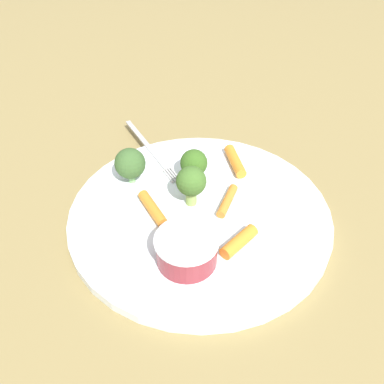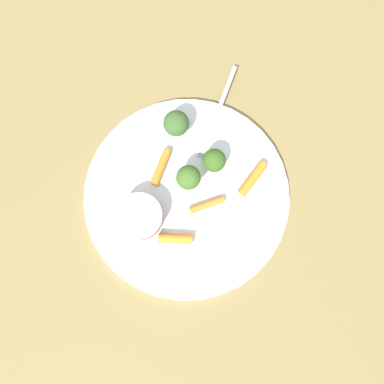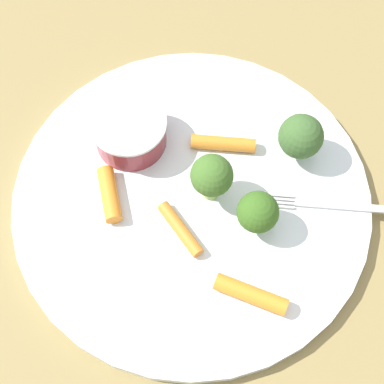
{
  "view_description": "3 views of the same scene",
  "coord_description": "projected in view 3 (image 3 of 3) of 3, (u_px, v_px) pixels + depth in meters",
  "views": [
    {
      "loc": [
        0.13,
        -0.32,
        0.34
      ],
      "look_at": [
        -0.02,
        0.01,
        0.02
      ],
      "focal_mm": 38.43,
      "sensor_mm": 36.0,
      "label": 1
    },
    {
      "loc": [
        0.11,
        -0.03,
        0.53
      ],
      "look_at": [
        0.0,
        0.01,
        0.03
      ],
      "focal_mm": 33.53,
      "sensor_mm": 36.0,
      "label": 2
    },
    {
      "loc": [
        0.12,
        0.17,
        0.45
      ],
      "look_at": [
        0.0,
        0.0,
        0.02
      ],
      "focal_mm": 53.57,
      "sensor_mm": 36.0,
      "label": 3
    }
  ],
  "objects": [
    {
      "name": "broccoli_floret_0",
      "position": [
        258.0,
        212.0,
        0.45
      ],
      "size": [
        0.03,
        0.03,
        0.04
      ],
      "color": "#87C067",
      "rests_on": "plate"
    },
    {
      "name": "plate",
      "position": [
        192.0,
        198.0,
        0.49
      ],
      "size": [
        0.3,
        0.3,
        0.01
      ],
      "primitive_type": "cylinder",
      "color": "silver",
      "rests_on": "ground_plane"
    },
    {
      "name": "carrot_stick_0",
      "position": [
        223.0,
        143.0,
        0.5
      ],
      "size": [
        0.05,
        0.04,
        0.01
      ],
      "primitive_type": "cylinder",
      "rotation": [
        1.57,
        0.0,
        0.9
      ],
      "color": "orange",
      "rests_on": "plate"
    },
    {
      "name": "carrot_stick_1",
      "position": [
        110.0,
        194.0,
        0.48
      ],
      "size": [
        0.03,
        0.05,
        0.01
      ],
      "primitive_type": "cylinder",
      "rotation": [
        1.57,
        0.0,
        2.78
      ],
      "color": "orange",
      "rests_on": "plate"
    },
    {
      "name": "carrot_stick_3",
      "position": [
        180.0,
        229.0,
        0.47
      ],
      "size": [
        0.01,
        0.05,
        0.01
      ],
      "primitive_type": "cylinder",
      "rotation": [
        1.57,
        0.0,
        0.03
      ],
      "color": "orange",
      "rests_on": "plate"
    },
    {
      "name": "ground_plane",
      "position": [
        192.0,
        201.0,
        0.5
      ],
      "size": [
        2.4,
        2.4,
        0.0
      ],
      "primitive_type": "plane",
      "color": "olive"
    },
    {
      "name": "carrot_stick_2",
      "position": [
        251.0,
        294.0,
        0.44
      ],
      "size": [
        0.04,
        0.06,
        0.01
      ],
      "primitive_type": "cylinder",
      "rotation": [
        1.57,
        0.0,
        3.74
      ],
      "color": "orange",
      "rests_on": "plate"
    },
    {
      "name": "broccoli_floret_2",
      "position": [
        301.0,
        137.0,
        0.48
      ],
      "size": [
        0.04,
        0.04,
        0.05
      ],
      "color": "#86BE74",
      "rests_on": "plate"
    },
    {
      "name": "broccoli_floret_1",
      "position": [
        212.0,
        176.0,
        0.46
      ],
      "size": [
        0.03,
        0.03,
        0.05
      ],
      "color": "#92B458",
      "rests_on": "plate"
    },
    {
      "name": "sauce_cup",
      "position": [
        130.0,
        132.0,
        0.49
      ],
      "size": [
        0.07,
        0.07,
        0.03
      ],
      "color": "maroon",
      "rests_on": "plate"
    },
    {
      "name": "fork",
      "position": [
        354.0,
        207.0,
        0.48
      ],
      "size": [
        0.13,
        0.11,
        0.0
      ],
      "color": "#B4B1B0",
      "rests_on": "plate"
    }
  ]
}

